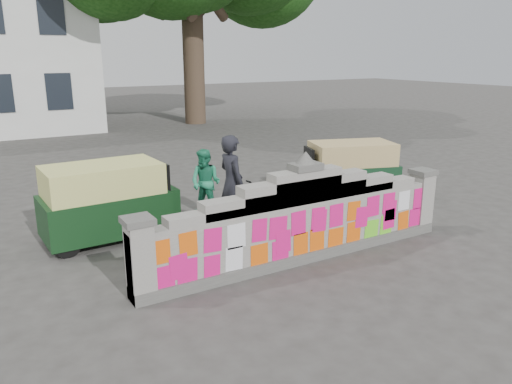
{
  "coord_description": "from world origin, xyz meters",
  "views": [
    {
      "loc": [
        -5.08,
        -6.8,
        3.64
      ],
      "look_at": [
        -0.4,
        1.0,
        1.1
      ],
      "focal_mm": 35.0,
      "sensor_mm": 36.0,
      "label": 1
    }
  ],
  "objects_px": {
    "rickshaw_left": "(108,200)",
    "rickshaw_right": "(349,169)",
    "cyclist_rider": "(232,196)",
    "cyclist_bike": "(232,215)",
    "pedestrian": "(206,183)"
  },
  "relations": [
    {
      "from": "cyclist_bike",
      "to": "rickshaw_left",
      "type": "bearing_deg",
      "value": 53.02
    },
    {
      "from": "rickshaw_right",
      "to": "cyclist_bike",
      "type": "bearing_deg",
      "value": 35.4
    },
    {
      "from": "pedestrian",
      "to": "cyclist_rider",
      "type": "bearing_deg",
      "value": -44.14
    },
    {
      "from": "cyclist_bike",
      "to": "rickshaw_left",
      "type": "distance_m",
      "value": 2.51
    },
    {
      "from": "cyclist_bike",
      "to": "cyclist_rider",
      "type": "relative_size",
      "value": 1.12
    },
    {
      "from": "cyclist_bike",
      "to": "cyclist_rider",
      "type": "xyz_separation_m",
      "value": [
        -0.0,
        0.0,
        0.39
      ]
    },
    {
      "from": "cyclist_rider",
      "to": "rickshaw_right",
      "type": "relative_size",
      "value": 0.71
    },
    {
      "from": "rickshaw_left",
      "to": "rickshaw_right",
      "type": "bearing_deg",
      "value": -3.74
    },
    {
      "from": "cyclist_bike",
      "to": "rickshaw_left",
      "type": "height_order",
      "value": "rickshaw_left"
    },
    {
      "from": "rickshaw_left",
      "to": "cyclist_rider",
      "type": "bearing_deg",
      "value": -37.0
    },
    {
      "from": "cyclist_rider",
      "to": "rickshaw_right",
      "type": "xyz_separation_m",
      "value": [
        4.11,
        1.26,
        -0.2
      ]
    },
    {
      "from": "pedestrian",
      "to": "rickshaw_left",
      "type": "xyz_separation_m",
      "value": [
        -2.33,
        -0.37,
        0.03
      ]
    },
    {
      "from": "rickshaw_left",
      "to": "rickshaw_right",
      "type": "relative_size",
      "value": 1.05
    },
    {
      "from": "cyclist_bike",
      "to": "rickshaw_right",
      "type": "bearing_deg",
      "value": -75.13
    },
    {
      "from": "cyclist_rider",
      "to": "rickshaw_left",
      "type": "distance_m",
      "value": 2.5
    }
  ]
}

